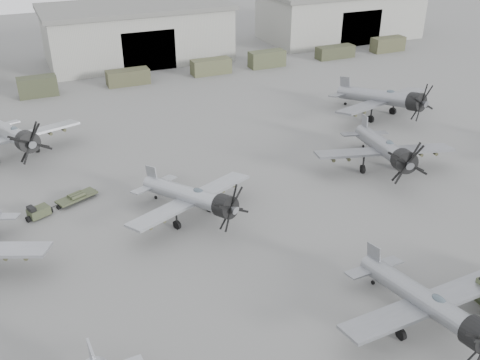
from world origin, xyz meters
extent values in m
plane|color=#61625F|center=(0.00, 0.00, 0.00)|extent=(220.00, 220.00, 0.00)
cube|color=gray|center=(0.00, 62.00, 4.00)|extent=(28.00, 14.00, 8.00)
cube|color=#5F5F5B|center=(0.00, 62.00, 8.35)|extent=(29.00, 14.80, 0.70)
cube|color=black|center=(0.00, 55.20, 3.00)|extent=(8.12, 0.40, 6.00)
cube|color=gray|center=(38.00, 62.00, 4.00)|extent=(28.00, 14.00, 8.00)
cube|color=black|center=(38.00, 55.20, 3.00)|extent=(8.12, 0.40, 6.00)
cube|color=#343825|center=(-16.72, 50.00, 1.30)|extent=(5.00, 2.20, 2.60)
cube|color=#3F4029|center=(-4.63, 50.00, 1.06)|extent=(5.95, 2.20, 2.12)
cube|color=#484B31|center=(7.88, 50.00, 1.13)|extent=(5.91, 2.20, 2.25)
cube|color=#41452D|center=(17.16, 50.00, 1.23)|extent=(5.64, 2.20, 2.46)
cube|color=#373A25|center=(29.60, 50.00, 0.98)|extent=(6.41, 2.20, 1.97)
cube|color=#40412B|center=(40.12, 50.00, 1.20)|extent=(5.82, 2.20, 2.39)
cylinder|color=gray|center=(0.75, -4.30, 2.05)|extent=(1.84, 9.90, 2.90)
cylinder|color=black|center=(0.95, -8.66, 2.74)|extent=(1.83, 1.55, 1.93)
cube|color=gray|center=(0.77, -4.86, 1.81)|extent=(11.68, 2.57, 0.52)
cube|color=gray|center=(0.55, 0.06, 2.19)|extent=(0.18, 1.55, 1.85)
ellipsoid|color=#3F4C54|center=(0.82, -5.78, 2.89)|extent=(0.61, 1.14, 0.52)
cylinder|color=black|center=(-0.98, -5.12, 0.32)|extent=(0.29, 0.75, 0.74)
cylinder|color=black|center=(2.54, -4.96, 0.32)|extent=(0.29, 0.75, 0.74)
cylinder|color=black|center=(0.56, -0.22, 0.14)|extent=(0.12, 0.30, 0.30)
cylinder|color=#9A9DA3|center=(-8.32, 13.34, 2.10)|extent=(5.28, 9.86, 2.98)
cylinder|color=black|center=(-6.56, 9.22, 2.81)|extent=(2.26, 2.10, 1.98)
cube|color=#9A9DA3|center=(-8.09, 12.81, 1.86)|extent=(11.79, 6.61, 0.54)
cube|color=#9A9DA3|center=(-10.08, 17.46, 2.25)|extent=(0.73, 1.50, 1.90)
ellipsoid|color=#3F4C54|center=(-7.72, 11.93, 2.96)|extent=(0.97, 1.28, 0.53)
cylinder|color=black|center=(-9.69, 11.93, 0.33)|extent=(0.54, 0.81, 0.76)
cylinder|color=black|center=(-6.35, 13.35, 0.33)|extent=(0.54, 0.81, 0.76)
cylinder|color=black|center=(-9.96, 17.20, 0.14)|extent=(0.22, 0.33, 0.31)
cylinder|color=gray|center=(11.93, 14.32, 2.35)|extent=(4.63, 11.31, 3.33)
cylinder|color=black|center=(10.56, 9.51, 3.14)|extent=(2.41, 2.17, 2.22)
cube|color=gray|center=(11.76, 13.71, 2.08)|extent=(13.45, 5.91, 0.60)
cube|color=gray|center=(13.30, 19.14, 2.52)|extent=(0.61, 1.74, 2.13)
ellipsoid|color=#3F4C54|center=(11.46, 12.68, 3.31)|extent=(0.96, 1.40, 0.60)
cylinder|color=black|center=(9.75, 14.06, 0.37)|extent=(0.52, 0.90, 0.85)
cylinder|color=black|center=(13.64, 12.95, 0.37)|extent=(0.52, 0.90, 0.85)
cylinder|color=black|center=(13.21, 18.83, 0.16)|extent=(0.22, 0.36, 0.34)
cylinder|color=#9DA0A5|center=(-20.84, 31.98, 2.38)|extent=(4.80, 11.42, 3.37)
cylinder|color=black|center=(-19.40, 27.12, 3.18)|extent=(2.45, 2.22, 2.24)
cube|color=#9DA0A5|center=(-20.65, 31.36, 2.10)|extent=(13.60, 6.12, 0.61)
ellipsoid|color=#3F4C54|center=(-20.35, 30.32, 3.35)|extent=(0.99, 1.42, 0.60)
cylinder|color=black|center=(-18.63, 31.73, 0.38)|extent=(0.53, 0.91, 0.86)
cylinder|color=gray|center=(20.04, 25.90, 2.44)|extent=(4.62, 11.76, 3.45)
cylinder|color=black|center=(21.37, 20.88, 3.26)|extent=(2.48, 2.23, 2.30)
cube|color=gray|center=(20.21, 25.26, 2.16)|extent=(13.98, 5.91, 0.62)
cube|color=gray|center=(18.70, 30.92, 2.61)|extent=(0.60, 1.81, 2.21)
ellipsoid|color=#3F4C54|center=(20.49, 24.19, 3.44)|extent=(0.98, 1.45, 0.62)
cylinder|color=black|center=(18.23, 24.51, 0.39)|extent=(0.53, 0.93, 0.88)
cylinder|color=black|center=(22.29, 25.59, 0.39)|extent=(0.53, 0.93, 0.88)
cylinder|color=black|center=(18.79, 30.60, 0.17)|extent=(0.22, 0.38, 0.35)
cube|color=#383E28|center=(-19.68, 18.19, 0.52)|extent=(1.96, 1.62, 0.75)
cube|color=black|center=(-20.20, 17.97, 0.99)|extent=(0.77, 0.96, 0.47)
cylinder|color=black|center=(-19.68, 18.19, 0.23)|extent=(1.24, 0.93, 0.53)
cylinder|color=black|center=(-18.56, 18.67, 0.42)|extent=(1.07, 0.52, 0.08)
cube|color=#383E28|center=(-16.40, 19.60, 0.42)|extent=(3.80, 2.62, 0.17)
cylinder|color=black|center=(-16.40, 19.60, 0.19)|extent=(1.46, 0.94, 0.41)
cylinder|color=#383E28|center=(-16.40, 19.60, 0.61)|extent=(1.33, 0.80, 0.30)
camera|label=1|loc=(-19.59, -23.20, 23.86)|focal=40.00mm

